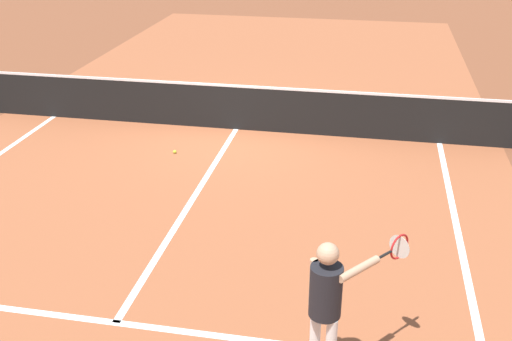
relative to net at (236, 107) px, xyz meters
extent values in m
plane|color=brown|center=(0.00, 0.00, -0.49)|extent=(60.00, 60.00, 0.00)
cube|color=#9E5433|center=(0.00, 0.00, -0.49)|extent=(10.62, 24.40, 0.00)
cube|color=white|center=(0.00, -6.40, -0.49)|extent=(8.22, 0.10, 0.01)
cube|color=white|center=(0.00, -3.20, -0.49)|extent=(0.10, 6.40, 0.01)
cube|color=black|center=(0.00, 0.00, -0.04)|extent=(11.08, 0.02, 0.91)
cube|color=white|center=(0.00, 0.00, 0.44)|extent=(11.08, 0.03, 0.05)
cylinder|color=white|center=(2.33, -6.72, -0.10)|extent=(0.11, 0.11, 0.78)
cylinder|color=black|center=(2.42, -6.79, 0.56)|extent=(0.32, 0.32, 0.55)
sphere|color=tan|center=(2.42, -6.79, 0.98)|extent=(0.22, 0.22, 0.22)
cylinder|color=tan|center=(2.28, -6.68, 0.57)|extent=(0.08, 0.08, 0.53)
cylinder|color=tan|center=(2.71, -6.69, 0.79)|extent=(0.39, 0.47, 0.08)
cylinder|color=black|center=(2.95, -6.39, 0.79)|extent=(0.16, 0.19, 0.03)
torus|color=red|center=(3.10, -6.21, 0.79)|extent=(0.19, 0.23, 0.28)
cylinder|color=silver|center=(3.10, -6.21, 0.79)|extent=(0.20, 0.16, 0.25)
sphere|color=#CCE033|center=(-0.86, -1.47, -0.46)|extent=(0.07, 0.07, 0.07)
camera|label=1|loc=(2.68, -11.72, 4.10)|focal=43.19mm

